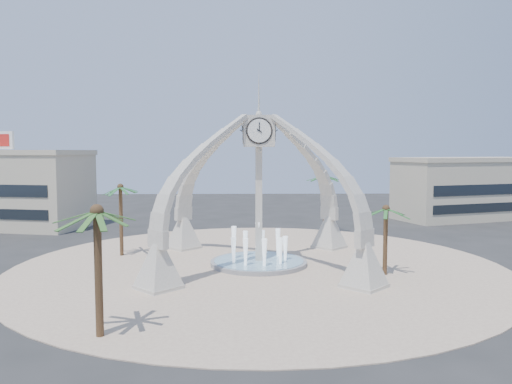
{
  "coord_description": "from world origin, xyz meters",
  "views": [
    {
      "loc": [
        -1.19,
        -40.7,
        9.43
      ],
      "look_at": [
        -0.18,
        2.0,
        5.95
      ],
      "focal_mm": 35.0,
      "sensor_mm": 36.0,
      "label": 1
    }
  ],
  "objects_px": {
    "fountain": "(259,262)",
    "palm_east": "(386,210)",
    "palm_west": "(120,188)",
    "palm_north": "(325,176)",
    "clock_tower": "(259,187)",
    "palm_south": "(97,213)"
  },
  "relations": [
    {
      "from": "palm_east",
      "to": "palm_west",
      "type": "bearing_deg",
      "value": 160.78
    },
    {
      "from": "palm_north",
      "to": "clock_tower",
      "type": "bearing_deg",
      "value": -116.61
    },
    {
      "from": "clock_tower",
      "to": "fountain",
      "type": "height_order",
      "value": "clock_tower"
    },
    {
      "from": "clock_tower",
      "to": "palm_east",
      "type": "xyz_separation_m",
      "value": [
        9.51,
        -3.56,
        -1.44
      ]
    },
    {
      "from": "fountain",
      "to": "palm_east",
      "type": "xyz_separation_m",
      "value": [
        9.51,
        -3.56,
        4.76
      ]
    },
    {
      "from": "clock_tower",
      "to": "palm_south",
      "type": "xyz_separation_m",
      "value": [
        -8.55,
        -15.84,
        -0.13
      ]
    },
    {
      "from": "palm_north",
      "to": "palm_east",
      "type": "bearing_deg",
      "value": -85.78
    },
    {
      "from": "palm_east",
      "to": "palm_west",
      "type": "height_order",
      "value": "palm_west"
    },
    {
      "from": "clock_tower",
      "to": "fountain",
      "type": "distance_m",
      "value": 6.2
    },
    {
      "from": "palm_east",
      "to": "palm_south",
      "type": "xyz_separation_m",
      "value": [
        -18.06,
        -12.28,
        1.31
      ]
    },
    {
      "from": "palm_south",
      "to": "clock_tower",
      "type": "bearing_deg",
      "value": 61.65
    },
    {
      "from": "palm_east",
      "to": "palm_west",
      "type": "relative_size",
      "value": 0.84
    },
    {
      "from": "palm_east",
      "to": "palm_north",
      "type": "relative_size",
      "value": 0.78
    },
    {
      "from": "fountain",
      "to": "palm_west",
      "type": "bearing_deg",
      "value": 161.8
    },
    {
      "from": "clock_tower",
      "to": "palm_north",
      "type": "distance_m",
      "value": 18.0
    },
    {
      "from": "fountain",
      "to": "palm_east",
      "type": "bearing_deg",
      "value": -20.51
    },
    {
      "from": "clock_tower",
      "to": "palm_south",
      "type": "distance_m",
      "value": 18.0
    },
    {
      "from": "palm_east",
      "to": "palm_north",
      "type": "distance_m",
      "value": 19.76
    },
    {
      "from": "palm_east",
      "to": "palm_north",
      "type": "bearing_deg",
      "value": 94.22
    },
    {
      "from": "clock_tower",
      "to": "palm_east",
      "type": "height_order",
      "value": "clock_tower"
    },
    {
      "from": "fountain",
      "to": "palm_south",
      "type": "bearing_deg",
      "value": -118.35
    },
    {
      "from": "fountain",
      "to": "palm_west",
      "type": "relative_size",
      "value": 1.15
    }
  ]
}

